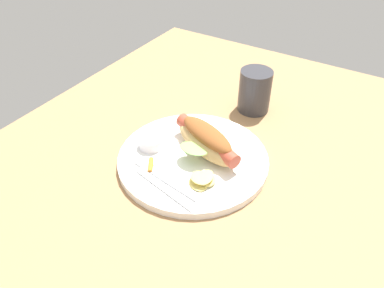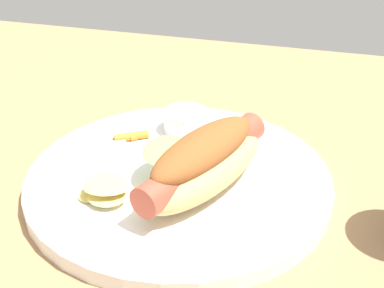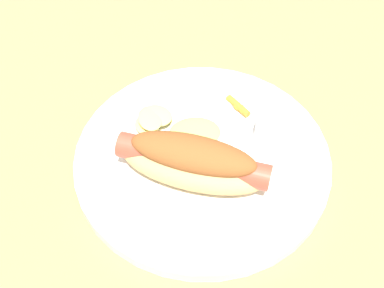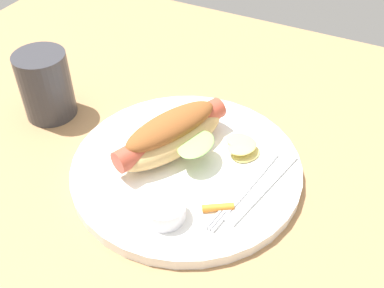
% 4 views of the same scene
% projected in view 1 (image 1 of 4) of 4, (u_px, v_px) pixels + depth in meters
% --- Properties ---
extents(ground_plane, '(1.20, 0.90, 0.02)m').
position_uv_depth(ground_plane, '(194.00, 173.00, 0.77)').
color(ground_plane, '#9E754C').
extents(plate, '(0.31, 0.31, 0.02)m').
position_uv_depth(plate, '(193.00, 159.00, 0.78)').
color(plate, white).
rests_on(plate, ground_plane).
extents(hot_dog, '(0.12, 0.18, 0.06)m').
position_uv_depth(hot_dog, '(205.00, 140.00, 0.77)').
color(hot_dog, tan).
rests_on(hot_dog, plate).
extents(sauce_ramekin, '(0.05, 0.05, 0.02)m').
position_uv_depth(sauce_ramekin, '(152.00, 141.00, 0.80)').
color(sauce_ramekin, white).
rests_on(sauce_ramekin, plate).
extents(fork, '(0.04, 0.16, 0.00)m').
position_uv_depth(fork, '(166.00, 180.00, 0.72)').
color(fork, silver).
rests_on(fork, plate).
extents(knife, '(0.05, 0.15, 0.00)m').
position_uv_depth(knife, '(165.00, 188.00, 0.70)').
color(knife, silver).
rests_on(knife, plate).
extents(chips_pile, '(0.06, 0.06, 0.02)m').
position_uv_depth(chips_pile, '(202.00, 180.00, 0.71)').
color(chips_pile, '#DFCB6D').
rests_on(chips_pile, plate).
extents(carrot_garnish, '(0.04, 0.03, 0.01)m').
position_uv_depth(carrot_garnish, '(151.00, 164.00, 0.75)').
color(carrot_garnish, orange).
rests_on(carrot_garnish, plate).
extents(drinking_cup, '(0.08, 0.08, 0.10)m').
position_uv_depth(drinking_cup, '(255.00, 91.00, 0.91)').
color(drinking_cup, '#333338').
rests_on(drinking_cup, ground_plane).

